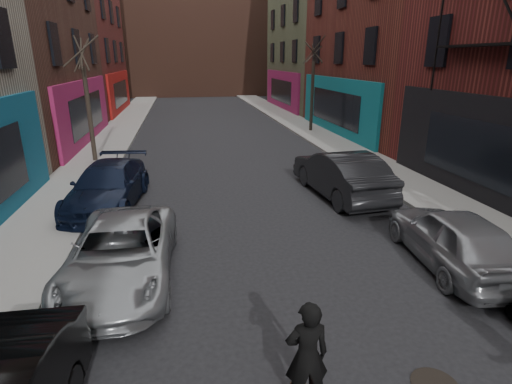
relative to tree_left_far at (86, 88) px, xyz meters
name	(u,v)px	position (x,y,z in m)	size (l,w,h in m)	color
sidewalk_left	(126,123)	(-0.05, 12.00, -3.31)	(2.50, 84.00, 0.13)	gray
sidewalk_right	(288,118)	(12.45, 12.00, -3.31)	(2.50, 84.00, 0.13)	gray
building_far	(193,40)	(6.20, 38.00, 3.62)	(40.00, 10.00, 14.00)	#47281E
tree_left_far	(86,88)	(0.00, 0.00, 0.00)	(2.00, 2.00, 6.50)	black
tree_right_far	(313,77)	(12.40, 6.00, 0.15)	(2.00, 2.00, 6.80)	black
parked_left_far	(122,252)	(2.63, -11.05, -2.73)	(2.15, 4.67, 1.30)	gray
parked_left_end	(108,186)	(1.60, -6.24, -2.68)	(1.95, 4.81, 1.40)	black
parked_right_far	(454,238)	(10.05, -11.79, -2.68)	(1.65, 4.11, 1.40)	gray
parked_right_end	(341,174)	(9.40, -6.57, -2.57)	(1.71, 4.89, 1.61)	black
skateboarder	(307,356)	(5.50, -15.08, -2.48)	(0.59, 0.39, 1.61)	black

